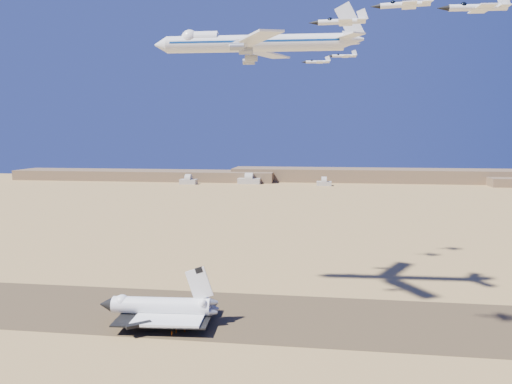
# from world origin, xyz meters

# --- Properties ---
(ground) EXTENTS (1200.00, 1200.00, 0.00)m
(ground) POSITION_xyz_m (0.00, 0.00, 0.00)
(ground) COLOR tan
(ground) RESTS_ON ground
(runway) EXTENTS (600.00, 50.00, 0.06)m
(runway) POSITION_xyz_m (0.00, 0.00, 0.03)
(runway) COLOR brown
(runway) RESTS_ON ground
(ridgeline) EXTENTS (960.00, 90.00, 18.00)m
(ridgeline) POSITION_xyz_m (65.32, 527.31, 7.63)
(ridgeline) COLOR olive
(ridgeline) RESTS_ON ground
(hangars) EXTENTS (200.50, 29.50, 30.00)m
(hangars) POSITION_xyz_m (-64.00, 478.43, 4.83)
(hangars) COLOR #A8A195
(hangars) RESTS_ON ground
(shuttle) EXTENTS (42.62, 27.80, 20.96)m
(shuttle) POSITION_xyz_m (-14.60, -11.72, 5.63)
(shuttle) COLOR white
(shuttle) RESTS_ON runway
(carrier_747) EXTENTS (78.85, 61.16, 19.67)m
(carrier_747) POSITION_xyz_m (12.73, 14.17, 100.45)
(carrier_747) COLOR white
(crew_a) EXTENTS (0.58, 0.69, 1.61)m
(crew_a) POSITION_xyz_m (-6.41, -19.91, 0.87)
(crew_a) COLOR orange
(crew_a) RESTS_ON runway
(crew_b) EXTENTS (0.92, 0.97, 1.75)m
(crew_b) POSITION_xyz_m (-7.13, -22.26, 0.94)
(crew_b) COLOR orange
(crew_b) RESTS_ON runway
(crew_c) EXTENTS (1.26, 1.01, 1.91)m
(crew_c) POSITION_xyz_m (-3.94, -18.12, 1.01)
(crew_c) COLOR orange
(crew_c) RESTS_ON runway
(chase_jet_a) EXTENTS (16.31, 8.74, 4.06)m
(chase_jet_a) POSITION_xyz_m (45.84, -31.26, 97.61)
(chase_jet_a) COLOR white
(chase_jet_b) EXTENTS (15.17, 8.35, 3.78)m
(chase_jet_b) POSITION_xyz_m (61.12, -42.86, 98.76)
(chase_jet_b) COLOR white
(chase_jet_c) EXTENTS (15.82, 8.53, 3.94)m
(chase_jet_c) POSITION_xyz_m (74.84, -55.89, 94.45)
(chase_jet_c) COLOR white
(chase_jet_e) EXTENTS (13.72, 7.34, 3.42)m
(chase_jet_e) POSITION_xyz_m (37.55, 63.10, 100.04)
(chase_jet_e) COLOR white
(chase_jet_f) EXTENTS (14.69, 8.05, 3.66)m
(chase_jet_f) POSITION_xyz_m (50.01, 77.72, 104.69)
(chase_jet_f) COLOR white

